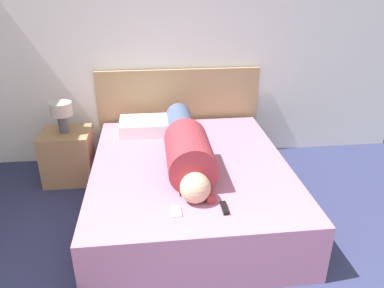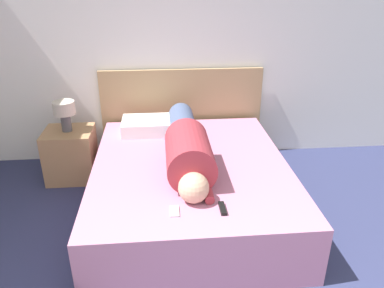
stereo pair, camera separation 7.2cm
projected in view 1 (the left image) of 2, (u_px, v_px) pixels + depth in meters
wall_back at (169, 44)px, 4.02m from camera, size 5.46×0.06×2.60m
bed at (190, 186)px, 3.40m from camera, size 1.70×2.08×0.48m
headboard at (179, 114)px, 4.29m from camera, size 1.82×0.04×1.04m
nightstand at (68, 156)px, 3.89m from camera, size 0.49×0.45×0.54m
table_lamp at (62, 112)px, 3.69m from camera, size 0.21×0.21×0.31m
person_lying at (187, 147)px, 3.21m from camera, size 0.38×1.62×0.38m
pillow_near_headboard at (148, 126)px, 3.89m from camera, size 0.57×0.39×0.14m
tv_remote at (224, 208)px, 2.64m from camera, size 0.04×0.15×0.02m
cell_phone at (177, 212)px, 2.61m from camera, size 0.06×0.13×0.01m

